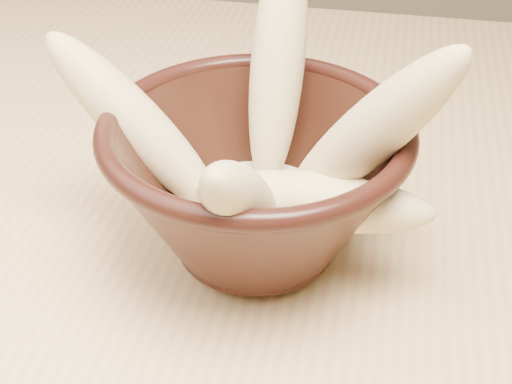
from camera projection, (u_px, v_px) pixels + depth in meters
table at (412, 263)px, 0.65m from camera, size 1.20×0.80×0.75m
bowl at (256, 180)px, 0.50m from camera, size 0.22×0.22×0.12m
milk_puddle at (256, 213)px, 0.52m from camera, size 0.12×0.12×0.02m
banana_upright at (278, 61)px, 0.52m from camera, size 0.04×0.12×0.19m
banana_left at (135, 123)px, 0.50m from camera, size 0.16×0.07×0.14m
banana_right at (367, 136)px, 0.45m from camera, size 0.15×0.09×0.17m
banana_across at (312, 201)px, 0.48m from camera, size 0.17×0.05×0.05m
banana_front at (241, 202)px, 0.43m from camera, size 0.05×0.13×0.13m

